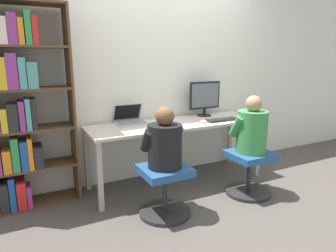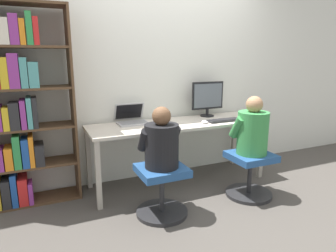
# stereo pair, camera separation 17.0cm
# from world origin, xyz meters

# --- Properties ---
(ground_plane) EXTENTS (14.00, 14.00, 0.00)m
(ground_plane) POSITION_xyz_m (0.00, 0.00, 0.00)
(ground_plane) COLOR #4C4742
(wall_back) EXTENTS (10.00, 0.05, 2.60)m
(wall_back) POSITION_xyz_m (0.00, 0.70, 1.30)
(wall_back) COLOR silver
(wall_back) RESTS_ON ground_plane
(desk) EXTENTS (2.09, 0.64, 0.74)m
(desk) POSITION_xyz_m (0.00, 0.32, 0.67)
(desk) COLOR beige
(desk) RESTS_ON ground_plane
(desktop_monitor) EXTENTS (0.44, 0.18, 0.44)m
(desktop_monitor) POSITION_xyz_m (0.50, 0.51, 0.97)
(desktop_monitor) COLOR black
(desktop_monitor) RESTS_ON desk
(laptop) EXTENTS (0.35, 0.34, 0.22)m
(laptop) POSITION_xyz_m (-0.50, 0.51, 0.78)
(laptop) COLOR #B7B7BC
(laptop) RESTS_ON desk
(keyboard) EXTENTS (0.42, 0.14, 0.03)m
(keyboard) POSITION_xyz_m (0.53, 0.16, 0.75)
(keyboard) COLOR #232326
(keyboard) RESTS_ON desk
(computer_mouse_by_keyboard) EXTENTS (0.07, 0.09, 0.03)m
(computer_mouse_by_keyboard) POSITION_xyz_m (0.26, 0.16, 0.75)
(computer_mouse_by_keyboard) COLOR silver
(computer_mouse_by_keyboard) RESTS_ON desk
(office_chair_left) EXTENTS (0.50, 0.50, 0.48)m
(office_chair_left) POSITION_xyz_m (0.55, -0.32, 0.27)
(office_chair_left) COLOR #262628
(office_chair_left) RESTS_ON ground_plane
(office_chair_right) EXTENTS (0.50, 0.50, 0.48)m
(office_chair_right) POSITION_xyz_m (-0.47, -0.30, 0.27)
(office_chair_right) COLOR #262628
(office_chair_right) RESTS_ON ground_plane
(person_at_monitor) EXTENTS (0.39, 0.33, 0.61)m
(person_at_monitor) POSITION_xyz_m (0.55, -0.32, 0.74)
(person_at_monitor) COLOR #388C47
(person_at_monitor) RESTS_ON office_chair_left
(person_at_laptop) EXTENTS (0.39, 0.31, 0.57)m
(person_at_laptop) POSITION_xyz_m (-0.47, -0.30, 0.72)
(person_at_laptop) COLOR black
(person_at_laptop) RESTS_ON office_chair_right
(bookshelf) EXTENTS (0.88, 0.32, 1.98)m
(bookshelf) POSITION_xyz_m (-1.67, 0.47, 0.98)
(bookshelf) COLOR #513823
(bookshelf) RESTS_ON ground_plane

